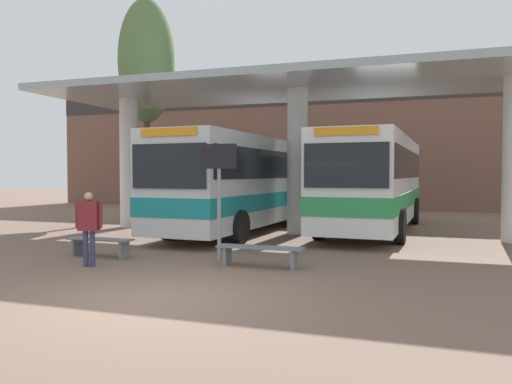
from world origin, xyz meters
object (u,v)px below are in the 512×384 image
object	(u,v)px
transit_bus_center_bay	(374,179)
info_sign_platform	(219,177)
transit_bus_left_bay	(243,180)
waiting_bench_near_pillar	(260,251)
waiting_bench_mid_platform	(100,243)
parked_car_street	(277,192)
poplar_tree_behind_left	(146,62)
pedestrian_waiting	(89,221)

from	to	relation	value
transit_bus_center_bay	info_sign_platform	size ratio (longest dim) A/B	3.87
transit_bus_left_bay	waiting_bench_near_pillar	bearing A→B (deg)	115.94
transit_bus_left_bay	info_sign_platform	world-z (taller)	transit_bus_left_bay
transit_bus_center_bay	waiting_bench_mid_platform	xyz separation A→B (m)	(-5.91, -8.14, -1.53)
waiting_bench_near_pillar	parked_car_street	distance (m)	16.96
poplar_tree_behind_left	info_sign_platform	bearing A→B (deg)	-50.60
transit_bus_left_bay	parked_car_street	world-z (taller)	transit_bus_left_bay
poplar_tree_behind_left	transit_bus_left_bay	bearing A→B (deg)	-29.48
info_sign_platform	transit_bus_center_bay	bearing A→B (deg)	68.71
transit_bus_left_bay	waiting_bench_mid_platform	distance (m)	6.83
transit_bus_center_bay	parked_car_street	size ratio (longest dim) A/B	2.44
parked_car_street	transit_bus_center_bay	bearing A→B (deg)	-49.59
waiting_bench_near_pillar	parked_car_street	size ratio (longest dim) A/B	0.44
info_sign_platform	pedestrian_waiting	world-z (taller)	info_sign_platform
transit_bus_left_bay	info_sign_platform	bearing A→B (deg)	107.44
transit_bus_center_bay	pedestrian_waiting	xyz separation A→B (m)	(-5.32, -9.34, -0.86)
pedestrian_waiting	parked_car_street	xyz separation A→B (m)	(-0.83, 17.54, 0.03)
transit_bus_left_bay	waiting_bench_mid_platform	xyz separation A→B (m)	(-1.40, -6.51, -1.51)
waiting_bench_near_pillar	poplar_tree_behind_left	bearing A→B (deg)	131.88
transit_bus_left_bay	waiting_bench_mid_platform	bearing A→B (deg)	80.31
pedestrian_waiting	parked_car_street	bearing A→B (deg)	76.91
waiting_bench_mid_platform	pedestrian_waiting	bearing A→B (deg)	-63.79
pedestrian_waiting	waiting_bench_mid_platform	bearing A→B (deg)	100.42
waiting_bench_mid_platform	info_sign_platform	bearing A→B (deg)	11.68
transit_bus_center_bay	parked_car_street	xyz separation A→B (m)	(-6.15, 8.20, -0.83)
waiting_bench_near_pillar	waiting_bench_mid_platform	distance (m)	4.23
transit_bus_center_bay	waiting_bench_near_pillar	distance (m)	8.45
parked_car_street	poplar_tree_behind_left	bearing A→B (deg)	-121.32
transit_bus_left_bay	poplar_tree_behind_left	size ratio (longest dim) A/B	1.02
transit_bus_center_bay	transit_bus_left_bay	bearing A→B (deg)	22.29
info_sign_platform	parked_car_street	size ratio (longest dim) A/B	0.63
transit_bus_left_bay	waiting_bench_near_pillar	xyz separation A→B (m)	(2.83, -6.51, -1.51)
transit_bus_center_bay	pedestrian_waiting	distance (m)	10.78
transit_bus_center_bay	waiting_bench_near_pillar	world-z (taller)	transit_bus_center_bay
transit_bus_left_bay	info_sign_platform	xyz separation A→B (m)	(1.58, -5.89, 0.15)
transit_bus_center_bay	parked_car_street	world-z (taller)	transit_bus_center_bay
info_sign_platform	waiting_bench_near_pillar	bearing A→B (deg)	-26.18
waiting_bench_near_pillar	transit_bus_center_bay	bearing A→B (deg)	78.34
waiting_bench_mid_platform	parked_car_street	distance (m)	16.36
waiting_bench_mid_platform	pedestrian_waiting	size ratio (longest dim) A/B	1.04
transit_bus_center_bay	waiting_bench_near_pillar	size ratio (longest dim) A/B	5.49
transit_bus_center_bay	poplar_tree_behind_left	size ratio (longest dim) A/B	1.06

